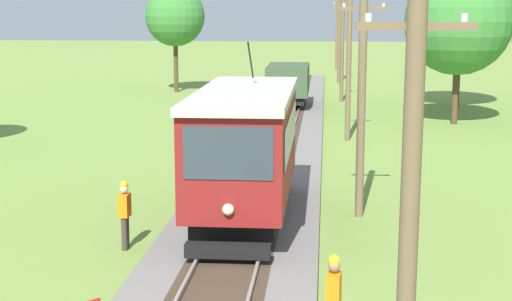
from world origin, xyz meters
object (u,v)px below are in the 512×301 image
object	(u,v)px
utility_pole_near_tram	(362,97)
utility_pole_mid	(349,55)
second_worker	(125,212)
red_tram	(245,148)
gravel_pile	(229,96)
tree_horizon	(461,9)
track_worker	(334,298)
tree_right_far	(458,21)
utility_pole_far	(342,45)
utility_pole_horizon	(337,24)
utility_pole_distant	(339,29)
utility_pole_foreground	(409,229)
freight_car	(288,83)
tree_left_near	(175,17)

from	to	relation	value
utility_pole_near_tram	utility_pole_mid	xyz separation A→B (m)	(0.00, 13.62, 0.38)
utility_pole_near_tram	second_worker	size ratio (longest dim) A/B	3.84
red_tram	gravel_pile	xyz separation A→B (m)	(-3.65, 26.44, -1.53)
second_worker	tree_horizon	world-z (taller)	tree_horizon
utility_pole_mid	track_worker	xyz separation A→B (m)	(-0.84, -23.00, -2.92)
second_worker	tree_right_far	world-z (taller)	tree_right_far
track_worker	utility_pole_far	bearing A→B (deg)	-83.16
track_worker	tree_horizon	world-z (taller)	tree_horizon
utility_pole_near_tram	track_worker	size ratio (longest dim) A/B	3.84
utility_pole_horizon	tree_horizon	size ratio (longest dim) A/B	0.96
utility_pole_distant	second_worker	world-z (taller)	utility_pole_distant
utility_pole_foreground	utility_pole_mid	bearing A→B (deg)	90.00
freight_car	utility_pole_near_tram	size ratio (longest dim) A/B	0.76
utility_pole_far	second_worker	bearing A→B (deg)	-100.46
tree_left_near	tree_horizon	world-z (taller)	tree_horizon
utility_pole_foreground	utility_pole_near_tram	size ratio (longest dim) A/B	0.98
track_worker	utility_pole_distant	bearing A→B (deg)	-82.86
gravel_pile	track_worker	xyz separation A→B (m)	(6.05, -34.77, 0.32)
utility_pole_foreground	gravel_pile	world-z (taller)	utility_pole_foreground
utility_pole_foreground	tree_left_near	bearing A→B (deg)	103.91
utility_pole_foreground	gravel_pile	bearing A→B (deg)	100.05
tree_left_near	tree_horizon	distance (m)	20.06
utility_pole_horizon	tree_horizon	bearing A→B (deg)	-76.78
utility_pole_foreground	red_tram	bearing A→B (deg)	104.60
utility_pole_near_tram	utility_pole_distant	bearing A→B (deg)	90.00
tree_left_near	tree_right_far	world-z (taller)	tree_right_far
utility_pole_foreground	utility_pole_distant	xyz separation A→B (m)	(0.00, 54.66, 0.86)
utility_pole_far	second_worker	xyz separation A→B (m)	(-6.04, -32.71, -2.60)
utility_pole_far	second_worker	distance (m)	33.36
utility_pole_mid	utility_pole_horizon	size ratio (longest dim) A/B	0.90
track_worker	tree_horizon	xyz separation A→B (m)	(7.71, 35.51, 4.92)
red_tram	utility_pole_distant	xyz separation A→B (m)	(3.24, 42.21, 2.11)
utility_pole_mid	tree_right_far	world-z (taller)	tree_right_far
utility_pole_mid	utility_pole_far	bearing A→B (deg)	90.00
tree_horizon	utility_pole_near_tram	bearing A→B (deg)	-104.75
utility_pole_near_tram	gravel_pile	xyz separation A→B (m)	(-6.89, 25.39, -2.86)
utility_pole_distant	gravel_pile	distance (m)	17.59
utility_pole_far	utility_pole_foreground	bearing A→B (deg)	-90.00
tree_left_near	track_worker	bearing A→B (deg)	-75.86
red_tram	utility_pole_distant	size ratio (longest dim) A/B	1.02
utility_pole_foreground	second_worker	bearing A→B (deg)	121.78
utility_pole_mid	utility_pole_far	distance (m)	15.35
utility_pole_far	second_worker	world-z (taller)	utility_pole_far
tree_left_near	tree_horizon	xyz separation A→B (m)	(18.56, -7.57, 0.57)
tree_right_far	second_worker	bearing A→B (deg)	-117.01
utility_pole_near_tram	tree_left_near	size ratio (longest dim) A/B	0.92
track_worker	tree_left_near	world-z (taller)	tree_left_near
utility_pole_near_tram	utility_pole_horizon	xyz separation A→B (m)	(0.00, 55.40, 0.79)
utility_pole_mid	second_worker	size ratio (longest dim) A/B	4.27
tree_left_near	utility_pole_far	bearing A→B (deg)	-22.04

